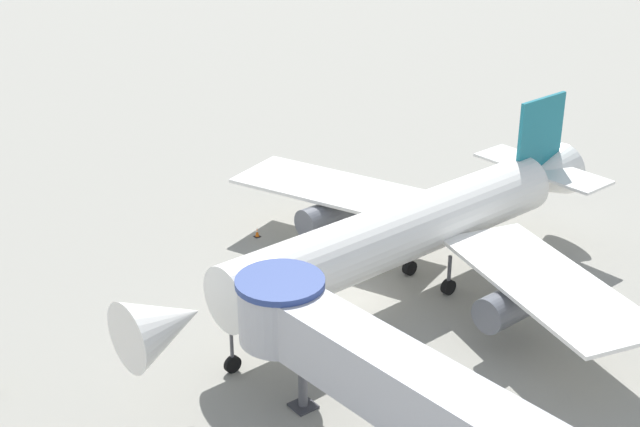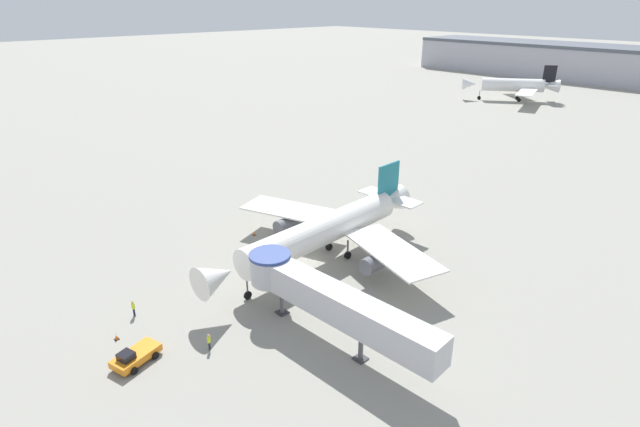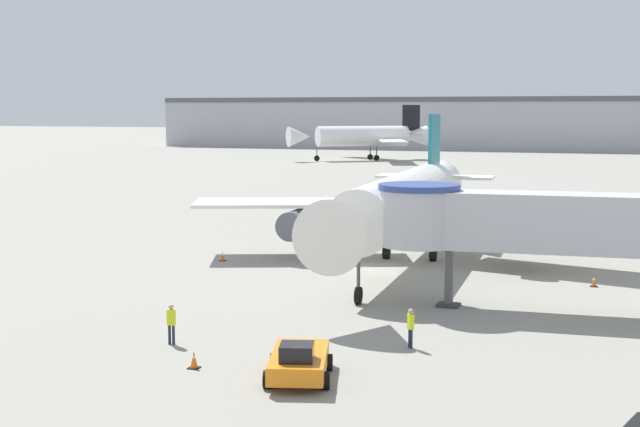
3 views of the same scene
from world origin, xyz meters
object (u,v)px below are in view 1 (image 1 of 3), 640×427
main_airplane (406,232)px  traffic_cone_port_wing (257,233)px  jet_bridge (394,381)px  traffic_cone_starboard_wing (523,410)px

main_airplane → traffic_cone_port_wing: size_ratio=51.02×
jet_bridge → traffic_cone_port_wing: 23.99m
main_airplane → traffic_cone_port_wing: (-11.52, -2.30, -3.72)m
main_airplane → traffic_cone_starboard_wing: size_ratio=49.48×
traffic_cone_port_wing → traffic_cone_starboard_wing: size_ratio=0.97×
jet_bridge → traffic_cone_port_wing: jet_bridge is taller
main_airplane → jet_bridge: (10.65, -10.47, 0.40)m
main_airplane → traffic_cone_port_wing: 12.32m
main_airplane → traffic_cone_starboard_wing: 12.66m
jet_bridge → traffic_cone_starboard_wing: 8.37m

